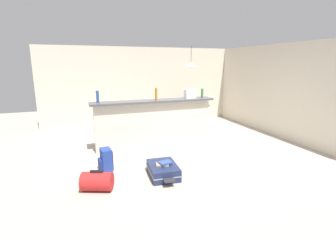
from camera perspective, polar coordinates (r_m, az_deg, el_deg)
The scene contains 16 objects.
ground_plane at distance 5.83m, azimuth 2.79°, elevation -7.26°, with size 13.00×13.00×0.05m, color #ADA393.
wall_back at distance 8.40m, azimuth -5.28°, elevation 7.84°, with size 6.60×0.10×2.50m, color beige.
wall_right at distance 7.48m, azimuth 24.14°, elevation 6.16°, with size 0.10×6.00×2.50m, color beige.
partition_half_wall at distance 5.99m, azimuth -3.11°, elevation -1.03°, with size 2.80×0.20×1.09m, color beige.
bar_countertop at distance 5.87m, azimuth -3.18°, elevation 4.37°, with size 2.96×0.40×0.05m, color #4C4C51.
bottle_blue at distance 5.67m, azimuth -15.88°, elevation 5.19°, with size 0.06×0.06×0.26m, color #284C89.
bottle_amber at distance 5.77m, azimuth -2.74°, elevation 5.92°, with size 0.06×0.06×0.29m, color #9E661E.
bottle_green at distance 6.35m, azimuth 7.86°, elevation 6.16°, with size 0.06×0.06×0.22m, color #2D6B38.
grocery_bag at distance 6.20m, azimuth 5.06°, elevation 6.05°, with size 0.26×0.18×0.22m, color silver.
dining_table at distance 7.82m, azimuth 4.58°, elevation 3.02°, with size 1.10×0.80×0.74m.
dining_chair_near_partition at distance 7.36m, azimuth 5.85°, elevation 1.33°, with size 0.45×0.45×0.93m.
pendant_lamp at distance 7.74m, azimuth 5.30°, elevation 12.63°, with size 0.34×0.34×0.66m.
suitcase_flat_navy at distance 4.54m, azimuth -1.14°, elevation -11.47°, with size 0.55×0.85×0.22m.
duffel_bag_red at distance 4.21m, azimuth -15.99°, elevation -13.42°, with size 0.56×0.46×0.34m.
backpack_blue at distance 4.88m, azimuth -14.11°, elevation -8.92°, with size 0.27×0.30×0.42m.
book_stack at distance 4.46m, azimuth -0.95°, elevation -9.96°, with size 0.31×0.22×0.06m.
Camera 1 is at (-2.14, -5.04, 1.98)m, focal length 26.50 mm.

